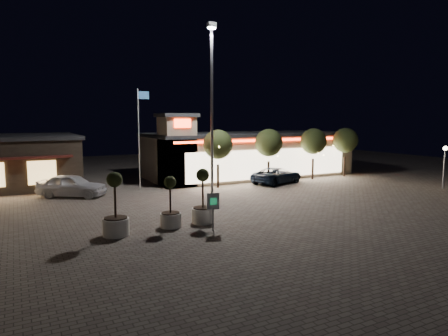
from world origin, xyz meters
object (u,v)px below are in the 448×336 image
planter_mid (171,211)px  pickup_truck (277,175)px  planter_left (116,216)px  valet_sign (213,205)px  white_sedan (72,185)px

planter_mid → pickup_truck: bearing=34.7°
pickup_truck → planter_mid: (-13.28, -9.21, 0.13)m
planter_left → valet_sign: 4.80m
planter_mid → valet_sign: 2.43m
planter_left → valet_sign: bearing=-18.0°
pickup_truck → white_sedan: size_ratio=1.04×
white_sedan → planter_left: 11.38m
planter_left → valet_sign: (4.55, -1.47, 0.40)m
white_sedan → planter_mid: size_ratio=1.81×
planter_mid → white_sedan: bearing=107.5°
pickup_truck → valet_sign: (-11.62, -10.90, 0.65)m
pickup_truck → white_sedan: (-16.81, 1.93, 0.13)m
white_sedan → planter_mid: 11.69m
pickup_truck → valet_sign: bearing=115.5°
planter_left → planter_mid: size_ratio=1.16×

